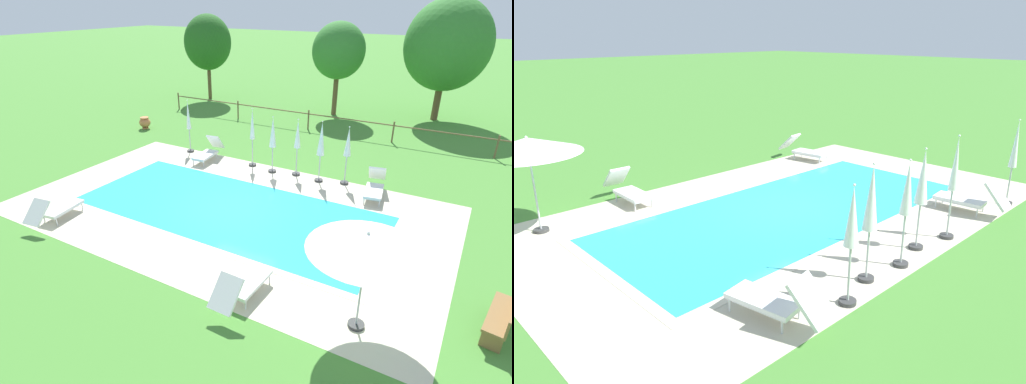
{
  "view_description": "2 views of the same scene",
  "coord_description": "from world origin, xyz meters",
  "views": [
    {
      "loc": [
        6.96,
        -10.14,
        6.39
      ],
      "look_at": [
        0.78,
        0.5,
        0.6
      ],
      "focal_mm": 28.74,
      "sensor_mm": 36.0,
      "label": 1
    },
    {
      "loc": [
        8.86,
        8.33,
        4.63
      ],
      "look_at": [
        0.62,
        -0.18,
        0.63
      ],
      "focal_mm": 33.44,
      "sensor_mm": 36.0,
      "label": 2
    }
  ],
  "objects": [
    {
      "name": "patio_umbrella_open_foreground",
      "position": [
        5.43,
        -3.21,
        2.13
      ],
      "size": [
        2.41,
        2.41,
        2.37
      ],
      "color": "#383838",
      "rests_on": "ground"
    },
    {
      "name": "tree_far_west",
      "position": [
        -1.37,
        13.69,
        3.72
      ],
      "size": [
        3.05,
        3.05,
        5.34
      ],
      "color": "brown",
      "rests_on": "ground"
    },
    {
      "name": "perimeter_fence",
      "position": [
        0.8,
        9.98,
        0.71
      ],
      "size": [
        22.55,
        0.08,
        1.05
      ],
      "color": "brown",
      "rests_on": "ground"
    },
    {
      "name": "pool_deck_paving",
      "position": [
        0.0,
        0.0,
        0.0
      ],
      "size": [
        14.22,
        8.34,
        0.01
      ],
      "primitive_type": "cube",
      "color": "beige",
      "rests_on": "ground"
    },
    {
      "name": "sun_lounger_north_far",
      "position": [
        3.96,
        3.45,
        0.39
      ],
      "size": [
        0.92,
        1.97,
        0.95
      ],
      "color": "white",
      "rests_on": "ground"
    },
    {
      "name": "terracotta_urn_near_fence",
      "position": [
        -9.2,
        5.64,
        0.34
      ],
      "size": [
        0.6,
        0.6,
        0.63
      ],
      "color": "#C67547",
      "rests_on": "ground"
    },
    {
      "name": "pool_coping_rim",
      "position": [
        0.0,
        0.0,
        0.01
      ],
      "size": [
        10.78,
        4.91,
        0.01
      ],
      "color": "beige",
      "rests_on": "ground"
    },
    {
      "name": "ground_plane",
      "position": [
        0.0,
        0.0,
        0.0
      ],
      "size": [
        160.0,
        160.0,
        0.0
      ],
      "primitive_type": "plane",
      "color": "#478433"
    },
    {
      "name": "patio_umbrella_closed_row_west",
      "position": [
        -1.32,
        3.82,
        1.54
      ],
      "size": [
        0.32,
        0.32,
        2.47
      ],
      "color": "#383838",
      "rests_on": "ground"
    },
    {
      "name": "patio_umbrella_closed_row_mid_west",
      "position": [
        0.71,
        3.83,
        1.5
      ],
      "size": [
        0.32,
        0.32,
        2.3
      ],
      "color": "#383838",
      "rests_on": "ground"
    },
    {
      "name": "swimming_pool_water",
      "position": [
        0.0,
        0.0,
        0.01
      ],
      "size": [
        10.3,
        4.43,
        0.01
      ],
      "primitive_type": "cube",
      "color": "#2DB7C6",
      "rests_on": "ground"
    },
    {
      "name": "sun_lounger_north_mid",
      "position": [
        2.84,
        -3.67,
        0.39
      ],
      "size": [
        0.63,
        1.93,
        0.93
      ],
      "color": "white",
      "rests_on": "ground"
    },
    {
      "name": "tree_east_mid",
      "position": [
        -10.56,
        13.55,
        3.77
      ],
      "size": [
        3.18,
        3.18,
        5.59
      ],
      "color": "brown",
      "rests_on": "ground"
    },
    {
      "name": "patio_umbrella_closed_row_centre",
      "position": [
        1.74,
        3.69,
        1.57
      ],
      "size": [
        0.32,
        0.32,
        2.39
      ],
      "color": "#383838",
      "rests_on": "ground"
    },
    {
      "name": "patio_umbrella_closed_deck_corner",
      "position": [
        2.69,
        3.95,
        1.5
      ],
      "size": [
        0.32,
        0.32,
        2.26
      ],
      "color": "#383838",
      "rests_on": "ground"
    },
    {
      "name": "patio_umbrella_closed_row_mid_east",
      "position": [
        -4.7,
        3.9,
        1.5
      ],
      "size": [
        0.32,
        0.32,
        2.42
      ],
      "color": "#383838",
      "rests_on": "ground"
    },
    {
      "name": "tree_centre",
      "position": [
        4.15,
        15.54,
        4.16
      ],
      "size": [
        4.57,
        4.57,
        6.64
      ],
      "color": "brown",
      "rests_on": "ground"
    },
    {
      "name": "sun_lounger_north_end",
      "position": [
        -4.3,
        -3.4,
        0.38
      ],
      "size": [
        0.89,
        2.0,
        0.92
      ],
      "color": "white",
      "rests_on": "ground"
    },
    {
      "name": "patio_umbrella_closed_row_east",
      "position": [
        -0.26,
        3.62,
        1.53
      ],
      "size": [
        0.32,
        0.32,
        2.32
      ],
      "color": "#383838",
      "rests_on": "ground"
    },
    {
      "name": "sun_lounger_north_near_steps",
      "position": [
        -3.34,
        3.45,
        0.39
      ],
      "size": [
        0.78,
        1.91,
        0.98
      ],
      "color": "white",
      "rests_on": "ground"
    },
    {
      "name": "wooden_bench_lawn_side",
      "position": [
        8.11,
        -1.86,
        0.47
      ],
      "size": [
        0.66,
        1.55,
        0.87
      ],
      "color": "olive",
      "rests_on": "ground"
    }
  ]
}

